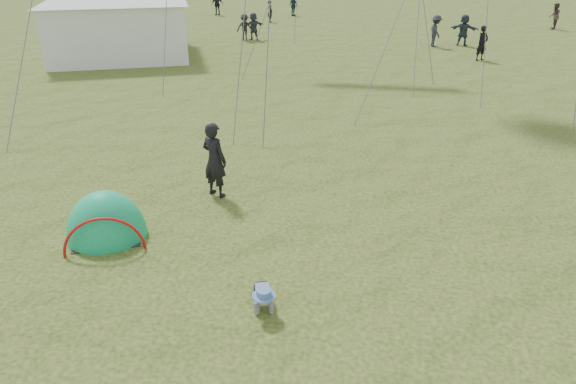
% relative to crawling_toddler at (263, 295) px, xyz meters
% --- Properties ---
extents(ground, '(140.00, 140.00, 0.00)m').
position_rel_crawling_toddler_xyz_m(ground, '(-0.96, 0.22, -0.27)').
color(ground, '#20340C').
extents(crawling_toddler, '(0.68, 0.82, 0.54)m').
position_rel_crawling_toddler_xyz_m(crawling_toddler, '(0.00, 0.00, 0.00)').
color(crawling_toddler, black).
rests_on(crawling_toddler, ground).
extents(popup_tent, '(2.03, 1.87, 2.12)m').
position_rel_crawling_toddler_xyz_m(popup_tent, '(-3.73, 1.72, -0.27)').
color(popup_tent, '#0F8B4D').
rests_on(popup_tent, ground).
extents(standing_adult, '(0.80, 0.69, 1.86)m').
position_rel_crawling_toddler_xyz_m(standing_adult, '(-2.05, 4.07, 0.66)').
color(standing_adult, black).
rests_on(standing_adult, ground).
extents(event_marquee, '(9.40, 9.40, 4.94)m').
position_rel_crawling_toddler_xyz_m(event_marquee, '(-12.08, 19.73, 2.20)').
color(event_marquee, white).
rests_on(event_marquee, ground).
extents(crowd_person_0, '(0.76, 0.72, 1.75)m').
position_rel_crawling_toddler_xyz_m(crowd_person_0, '(6.93, 21.62, 0.61)').
color(crowd_person_0, black).
rests_on(crowd_person_0, ground).
extents(crowd_person_2, '(0.70, 1.11, 1.77)m').
position_rel_crawling_toddler_xyz_m(crowd_person_2, '(-14.02, 26.51, 0.61)').
color(crowd_person_2, '#263245').
rests_on(crowd_person_2, ground).
extents(crowd_person_3, '(0.92, 1.28, 1.79)m').
position_rel_crawling_toddler_xyz_m(crowd_person_3, '(4.89, 25.21, 0.62)').
color(crowd_person_3, '#28292F').
rests_on(crowd_person_3, ground).
extents(crowd_person_5, '(1.73, 1.10, 1.78)m').
position_rel_crawling_toddler_xyz_m(crowd_person_5, '(6.56, 25.86, 0.62)').
color(crowd_person_5, '#2D3845').
rests_on(crowd_person_5, ground).
extents(crowd_person_6, '(0.62, 0.69, 1.58)m').
position_rel_crawling_toddler_xyz_m(crowd_person_6, '(-6.67, 33.51, 0.52)').
color(crowd_person_6, black).
rests_on(crowd_person_6, ground).
extents(crowd_person_7, '(0.87, 1.00, 1.75)m').
position_rel_crawling_toddler_xyz_m(crowd_person_7, '(13.67, 33.44, 0.60)').
color(crowd_person_7, '#453433').
rests_on(crowd_person_7, ground).
extents(crowd_person_8, '(0.99, 0.95, 1.66)m').
position_rel_crawling_toddler_xyz_m(crowd_person_8, '(-5.47, 37.34, 0.56)').
color(crowd_person_8, '#223741').
rests_on(crowd_person_8, ground).
extents(crowd_person_9, '(1.17, 0.95, 1.58)m').
position_rel_crawling_toddler_xyz_m(crowd_person_9, '(-6.64, 25.39, 0.52)').
color(crowd_person_9, black).
rests_on(crowd_person_9, ground).
extents(crowd_person_10, '(0.87, 0.62, 1.67)m').
position_rel_crawling_toddler_xyz_m(crowd_person_10, '(-12.44, 18.62, 0.56)').
color(crowd_person_10, black).
rests_on(crowd_person_10, ground).
extents(crowd_person_11, '(1.50, 1.34, 1.65)m').
position_rel_crawling_toddler_xyz_m(crowd_person_11, '(-6.13, 25.65, 0.55)').
color(crowd_person_11, '#313E48').
rests_on(crowd_person_11, ground).
extents(crowd_person_12, '(0.76, 0.74, 1.76)m').
position_rel_crawling_toddler_xyz_m(crowd_person_12, '(-12.72, 27.12, 0.61)').
color(crowd_person_12, black).
rests_on(crowd_person_12, ground).
extents(crowd_person_14, '(1.07, 0.96, 1.74)m').
position_rel_crawling_toddler_xyz_m(crowd_person_14, '(-11.81, 36.76, 0.60)').
color(crowd_person_14, black).
rests_on(crowd_person_14, ground).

